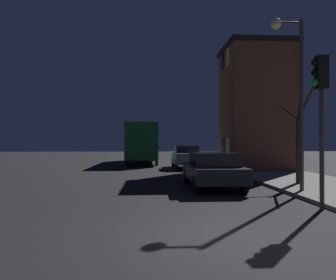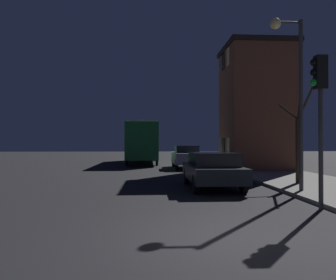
{
  "view_description": "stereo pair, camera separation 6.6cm",
  "coord_description": "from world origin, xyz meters",
  "px_view_note": "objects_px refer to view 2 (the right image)",
  "views": [
    {
      "loc": [
        -1.39,
        -6.05,
        1.78
      ],
      "look_at": [
        -0.3,
        11.58,
        1.92
      ],
      "focal_mm": 35.0,
      "sensor_mm": 36.0,
      "label": 1
    },
    {
      "loc": [
        -1.33,
        -6.06,
        1.78
      ],
      "look_at": [
        -0.3,
        11.58,
        1.92
      ],
      "focal_mm": 35.0,
      "sensor_mm": 36.0,
      "label": 2
    }
  ],
  "objects_px": {
    "bare_tree": "(299,142)",
    "car_mid_lane": "(186,156)",
    "bus": "(143,140)",
    "streetlamp": "(293,77)",
    "car_near_lane": "(212,169)",
    "traffic_light": "(319,99)"
  },
  "relations": [
    {
      "from": "bus",
      "to": "car_mid_lane",
      "type": "height_order",
      "value": "bus"
    },
    {
      "from": "bare_tree",
      "to": "car_near_lane",
      "type": "height_order",
      "value": "bare_tree"
    },
    {
      "from": "streetlamp",
      "to": "traffic_light",
      "type": "relative_size",
      "value": 1.45
    },
    {
      "from": "bus",
      "to": "streetlamp",
      "type": "bearing_deg",
      "value": -72.63
    },
    {
      "from": "bare_tree",
      "to": "bus",
      "type": "relative_size",
      "value": 0.39
    },
    {
      "from": "traffic_light",
      "to": "car_mid_lane",
      "type": "relative_size",
      "value": 0.95
    },
    {
      "from": "bare_tree",
      "to": "bus",
      "type": "distance_m",
      "value": 16.94
    },
    {
      "from": "traffic_light",
      "to": "streetlamp",
      "type": "bearing_deg",
      "value": 80.17
    },
    {
      "from": "bus",
      "to": "car_mid_lane",
      "type": "relative_size",
      "value": 2.33
    },
    {
      "from": "bare_tree",
      "to": "car_mid_lane",
      "type": "distance_m",
      "value": 10.21
    },
    {
      "from": "car_mid_lane",
      "to": "bus",
      "type": "bearing_deg",
      "value": 117.05
    },
    {
      "from": "bus",
      "to": "bare_tree",
      "type": "bearing_deg",
      "value": -66.76
    },
    {
      "from": "traffic_light",
      "to": "bare_tree",
      "type": "distance_m",
      "value": 5.08
    },
    {
      "from": "streetlamp",
      "to": "bus",
      "type": "bearing_deg",
      "value": 107.37
    },
    {
      "from": "car_near_lane",
      "to": "car_mid_lane",
      "type": "height_order",
      "value": "car_mid_lane"
    },
    {
      "from": "bus",
      "to": "car_mid_lane",
      "type": "bearing_deg",
      "value": -62.95
    },
    {
      "from": "bare_tree",
      "to": "bus",
      "type": "xyz_separation_m",
      "value": [
        -6.69,
        15.57,
        0.22
      ]
    },
    {
      "from": "streetlamp",
      "to": "bus",
      "type": "height_order",
      "value": "streetlamp"
    },
    {
      "from": "car_near_lane",
      "to": "car_mid_lane",
      "type": "relative_size",
      "value": 0.97
    },
    {
      "from": "bare_tree",
      "to": "car_mid_lane",
      "type": "xyz_separation_m",
      "value": [
        -3.59,
        9.51,
        -0.98
      ]
    },
    {
      "from": "car_mid_lane",
      "to": "traffic_light",
      "type": "bearing_deg",
      "value": -82.07
    },
    {
      "from": "traffic_light",
      "to": "car_near_lane",
      "type": "bearing_deg",
      "value": 116.8
    }
  ]
}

